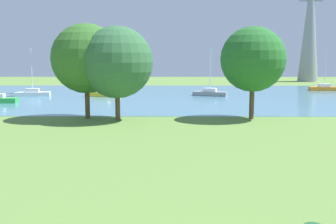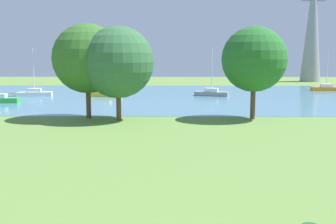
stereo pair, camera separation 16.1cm
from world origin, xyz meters
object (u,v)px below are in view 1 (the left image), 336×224
Objects in this scene: sailboat_orange at (324,88)px; sailboat_white at (33,93)px; tree_east_near at (86,59)px; electricity_pylon at (310,23)px; tree_east_far at (117,62)px; sailboat_yellow at (103,93)px; sailboat_gray at (210,93)px; tree_west_far at (253,59)px.

sailboat_white is at bearing -167.64° from sailboat_orange.
tree_east_near is at bearing -137.48° from sailboat_orange.
electricity_pylon is at bearing 33.94° from sailboat_white.
tree_east_far is at bearing -55.23° from sailboat_white.
sailboat_white is 0.90× the size of sailboat_yellow.
tree_west_far is (1.78, -21.33, 4.97)m from sailboat_gray.
sailboat_white is 61.59m from electricity_pylon.
electricity_pylon is at bearing 67.00° from tree_west_far.
tree_east_far is at bearing -115.18° from sailboat_gray.
sailboat_orange is 0.81× the size of tree_west_far.
tree_east_near is at bearing -125.17° from electricity_pylon.
sailboat_gray is 0.27× the size of electricity_pylon.
tree_west_far is (12.17, 0.78, 0.25)m from tree_east_far.
sailboat_white is 0.81× the size of tree_west_far.
sailboat_orange is at bearing 46.04° from tree_east_far.
sailboat_white is at bearing 124.77° from tree_east_far.
sailboat_gray is 1.00× the size of sailboat_white.
tree_east_far is at bearing -133.96° from sailboat_orange.
tree_east_far is at bearing -176.31° from tree_west_far.
tree_west_far is at bearing -120.52° from sailboat_orange.
tree_east_near is 0.34× the size of electricity_pylon.
sailboat_white is at bearing 142.68° from tree_west_far.
sailboat_yellow is (-15.22, -0.94, 0.01)m from sailboat_gray.
tree_east_far is 0.33× the size of electricity_pylon.
tree_west_far is at bearing -85.23° from sailboat_gray.
sailboat_gray is at bearing 3.52° from sailboat_yellow.
sailboat_yellow reaches higher than sailboat_gray.
sailboat_gray is 0.89× the size of sailboat_yellow.
sailboat_yellow is 53.89m from electricity_pylon.
sailboat_gray is at bearing -126.99° from electricity_pylon.
tree_west_far is (27.01, -20.59, 4.97)m from sailboat_white.
tree_east_near is (11.93, -20.43, 5.03)m from sailboat_white.
tree_east_near is (-13.31, -21.17, 5.03)m from sailboat_gray.
electricity_pylon reaches higher than sailboat_orange.
sailboat_gray is at bearing 94.77° from tree_west_far.
tree_east_far is 1.00× the size of tree_west_far.
electricity_pylon is at bearing 77.93° from sailboat_orange.
tree_west_far is at bearing -0.60° from tree_east_near.
tree_east_near is 3.08m from tree_east_far.
sailboat_gray is 24.88m from tree_east_far.
tree_east_far is (4.82, -21.18, 4.71)m from sailboat_yellow.
sailboat_gray is 21.73m from sailboat_orange.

